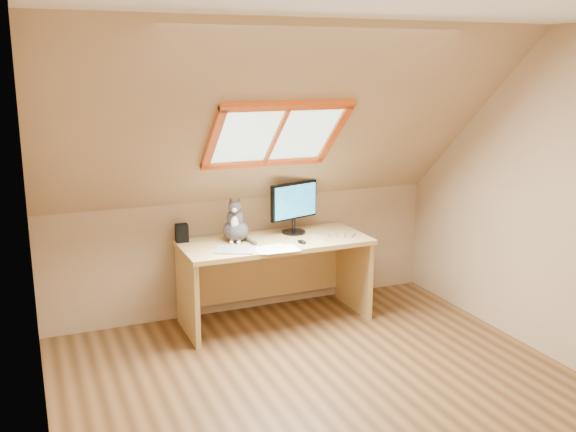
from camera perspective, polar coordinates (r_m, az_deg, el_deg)
ground at (r=4.36m, az=4.30°, el=-15.90°), size 3.50×3.50×0.00m
room_shell at (r=3.79m, az=5.32°, el=2.66°), size 3.52×3.52×2.41m
desk at (r=5.43m, az=-1.45°, el=-4.19°), size 1.56×0.68×0.71m
monitor at (r=5.45m, az=0.54°, el=1.04°), size 0.47×0.20×0.44m
cat at (r=5.25m, az=-4.69°, el=-0.82°), size 0.28×0.31×0.38m
desk_speaker at (r=5.31m, az=-9.42°, el=-1.50°), size 0.11×0.11×0.14m
graphics_tablet at (r=5.02m, az=-4.69°, el=-3.01°), size 0.36×0.33×0.01m
mouse at (r=5.20m, az=1.24°, el=-2.30°), size 0.08×0.10×0.03m
papers at (r=5.03m, az=-1.33°, el=-2.98°), size 0.33×0.27×0.00m
cables at (r=5.39m, az=3.94°, el=-1.87°), size 0.51×0.26×0.01m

